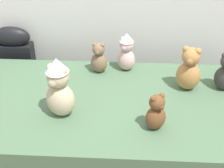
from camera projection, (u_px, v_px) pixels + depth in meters
name	position (u px, v px, depth m)	size (l,w,h in m)	color
display_table	(112.00, 145.00, 2.08)	(1.93, 0.91, 0.75)	#4C6B4C
instrument_case	(20.00, 80.00, 2.54)	(0.28, 0.12, 0.94)	black
teddy_bear_mocha	(99.00, 59.00, 2.09)	(0.13, 0.11, 0.22)	#7F6047
teddy_bear_chestnut	(156.00, 113.00, 1.62)	(0.14, 0.14, 0.22)	brown
teddy_bear_sand	(59.00, 88.00, 1.68)	(0.20, 0.19, 0.36)	#CCB78E
teddy_bear_blush	(126.00, 52.00, 2.10)	(0.16, 0.15, 0.27)	beige
teddy_bear_caramel	(189.00, 70.00, 1.91)	(0.18, 0.16, 0.29)	#B27A42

